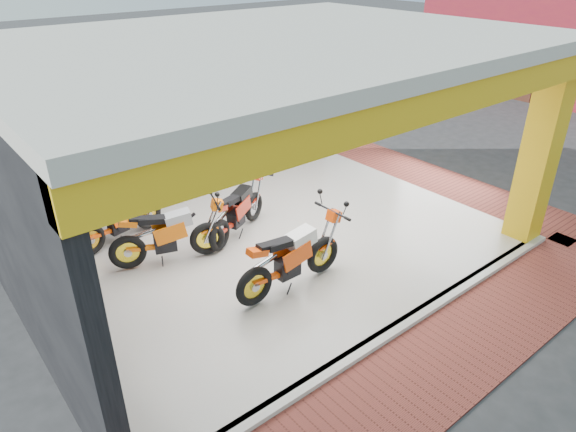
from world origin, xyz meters
name	(u,v)px	position (x,y,z in m)	size (l,w,h in m)	color
ground	(350,296)	(0.00, 0.00, 0.00)	(80.00, 80.00, 0.00)	#2D2D30
showroom_floor	(273,243)	(0.00, 2.00, 0.05)	(8.00, 6.00, 0.10)	silver
showroom_ceiling	(270,42)	(0.00, 2.00, 3.60)	(8.40, 6.40, 0.20)	beige
back_wall	(182,115)	(0.00, 5.10, 1.75)	(8.20, 0.20, 3.50)	black
left_wall	(9,231)	(-4.10, 2.00, 1.75)	(0.20, 6.20, 3.50)	black
corner_column	(540,151)	(3.75, -0.75, 1.75)	(0.50, 0.50, 3.50)	gold
header_beam_front	(429,102)	(0.00, -1.00, 3.30)	(8.40, 0.30, 0.40)	gold
header_beam_right	(430,37)	(4.00, 2.00, 3.30)	(0.30, 6.40, 0.40)	gold
floor_kerb	(401,326)	(0.00, -1.02, 0.05)	(8.00, 0.20, 0.10)	silver
paver_front	(446,358)	(0.00, -1.80, 0.01)	(9.00, 1.40, 0.03)	brown
paver_right	(433,179)	(4.80, 2.00, 0.01)	(1.40, 7.00, 0.03)	brown
moto_hero	(323,238)	(0.00, 0.66, 0.75)	(2.13, 0.79, 1.30)	#F8480A
moto_row_a	(206,223)	(-1.17, 2.32, 0.73)	(2.05, 0.76, 1.25)	orange
moto_row_b	(253,194)	(0.19, 2.85, 0.68)	(1.91, 0.71, 1.17)	red
moto_row_c	(146,201)	(-1.55, 3.84, 0.68)	(1.89, 0.70, 1.16)	#FF4E0A
moto_row_d	(69,208)	(-2.78, 4.36, 0.73)	(2.08, 0.77, 1.27)	#A4A6AC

